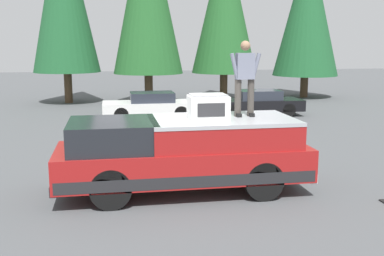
{
  "coord_description": "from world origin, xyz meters",
  "views": [
    {
      "loc": [
        -10.32,
        1.36,
        3.3
      ],
      "look_at": [
        0.17,
        -0.49,
        1.35
      ],
      "focal_mm": 43.79,
      "sensor_mm": 36.0,
      "label": 1
    }
  ],
  "objects_px": {
    "pickup_truck": "(183,154)",
    "parked_car_black": "(257,103)",
    "parked_car_white": "(150,105)",
    "compressor_unit": "(208,107)",
    "person_on_truck_bed": "(245,76)"
  },
  "relations": [
    {
      "from": "compressor_unit",
      "to": "person_on_truck_bed",
      "type": "xyz_separation_m",
      "value": [
        0.36,
        -0.91,
        0.62
      ]
    },
    {
      "from": "compressor_unit",
      "to": "parked_car_black",
      "type": "distance_m",
      "value": 11.63
    },
    {
      "from": "compressor_unit",
      "to": "parked_car_black",
      "type": "xyz_separation_m",
      "value": [
        10.62,
        -4.54,
        -1.35
      ]
    },
    {
      "from": "parked_car_black",
      "to": "parked_car_white",
      "type": "distance_m",
      "value": 4.88
    },
    {
      "from": "pickup_truck",
      "to": "parked_car_black",
      "type": "height_order",
      "value": "pickup_truck"
    },
    {
      "from": "pickup_truck",
      "to": "person_on_truck_bed",
      "type": "bearing_deg",
      "value": -83.85
    },
    {
      "from": "pickup_truck",
      "to": "parked_car_black",
      "type": "xyz_separation_m",
      "value": [
        10.42,
        -5.06,
        -0.29
      ]
    },
    {
      "from": "compressor_unit",
      "to": "parked_car_black",
      "type": "relative_size",
      "value": 0.2
    },
    {
      "from": "pickup_truck",
      "to": "parked_car_white",
      "type": "relative_size",
      "value": 1.35
    },
    {
      "from": "parked_car_white",
      "to": "parked_car_black",
      "type": "bearing_deg",
      "value": -89.44
    },
    {
      "from": "pickup_truck",
      "to": "person_on_truck_bed",
      "type": "height_order",
      "value": "person_on_truck_bed"
    },
    {
      "from": "compressor_unit",
      "to": "person_on_truck_bed",
      "type": "bearing_deg",
      "value": -68.66
    },
    {
      "from": "person_on_truck_bed",
      "to": "compressor_unit",
      "type": "bearing_deg",
      "value": 111.34
    },
    {
      "from": "person_on_truck_bed",
      "to": "parked_car_white",
      "type": "xyz_separation_m",
      "value": [
        10.22,
        1.25,
        -1.97
      ]
    },
    {
      "from": "person_on_truck_bed",
      "to": "pickup_truck",
      "type": "bearing_deg",
      "value": 96.15
    }
  ]
}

